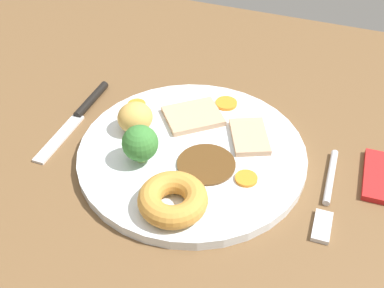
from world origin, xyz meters
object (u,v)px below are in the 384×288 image
Objects in this scene: roast_potato_left at (135,117)px; carrot_coin_back at (137,106)px; carrot_coin_front at (246,178)px; carrot_coin_side at (226,103)px; dinner_plate at (192,154)px; knife at (80,113)px; fork at (327,196)px; yorkshire_pudding at (173,199)px; meat_slice_main at (249,136)px; meat_slice_under at (193,116)px; broccoli_floret at (140,143)px.

roast_potato_left is 1.82× the size of carrot_coin_back.
carrot_coin_front is 0.88× the size of carrot_coin_side.
knife is (18.49, -2.79, -0.25)cm from dinner_plate.
carrot_coin_side is 20.53cm from fork.
knife is (36.40, -3.85, 0.06)cm from fork.
yorkshire_pudding is 2.91× the size of carrot_coin_front.
meat_slice_main is 7.73cm from carrot_coin_front.
carrot_coin_side is at bearing -50.06° from meat_slice_main.
knife is (24.95, 1.95, -1.35)cm from meat_slice_main.
carrot_coin_front is 20.65cm from carrot_coin_back.
meat_slice_main is at bearing -167.25° from roast_potato_left.
meat_slice_main and meat_slice_under have the same top height.
roast_potato_left is 10.37cm from knife.
roast_potato_left reaches higher than meat_slice_under.
broccoli_floret is (6.64, 14.99, 2.61)cm from carrot_coin_side.
knife is at bearing -97.73° from fork.
carrot_coin_back reaches higher than carrot_coin_front.
carrot_coin_back reaches higher than carrot_coin_side.
fork is (-26.58, 2.37, -3.05)cm from roast_potato_left.
dinner_plate is at bearing 151.74° from carrot_coin_back.
carrot_coin_side reaches higher than fork.
dinner_plate is at bearing 36.28° from meat_slice_main.
meat_slice_under is at bearing -176.55° from carrot_coin_back.
carrot_coin_front is (-6.72, -7.24, -1.17)cm from yorkshire_pudding.
knife is at bearing -8.59° from dinner_plate.
knife is (7.82, 2.95, -1.29)cm from carrot_coin_back.
meat_slice_under is at bearing -111.72° from fork.
meat_slice_under is 16.76cm from knife.
dinner_plate is 7.60cm from broccoli_floret.
dinner_plate reaches higher than fork.
yorkshire_pudding reaches higher than carrot_coin_front.
carrot_coin_front is at bearing 155.56° from carrot_coin_back.
dinner_plate is at bearing -142.83° from broccoli_floret.
yorkshire_pudding reaches higher than knife.
yorkshire_pudding is at bearing 97.94° from dinner_plate.
carrot_coin_front is at bearing 160.96° from dinner_plate.
carrot_coin_side is (6.85, -13.73, 0.03)cm from carrot_coin_front.
meat_slice_under is at bearing -41.39° from carrot_coin_front.
roast_potato_left is (6.52, 4.93, 1.64)cm from meat_slice_under.
carrot_coin_front is at bearing 102.45° from meat_slice_main.
meat_slice_main is at bearing 176.67° from carrot_coin_back.
broccoli_floret reaches higher than carrot_coin_front.
dinner_plate is at bearing -95.07° from fork.
yorkshire_pudding is (5.06, 14.79, 0.98)cm from meat_slice_main.
fork is at bearing 153.14° from meat_slice_main.
roast_potato_left is 1.74× the size of carrot_coin_front.
carrot_coin_front and carrot_coin_side have the same top height.
dinner_plate is at bearing 81.79° from knife.
carrot_coin_back is (18.80, -8.54, 0.14)cm from carrot_coin_front.
meat_slice_main is 1.46× the size of roast_potato_left.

